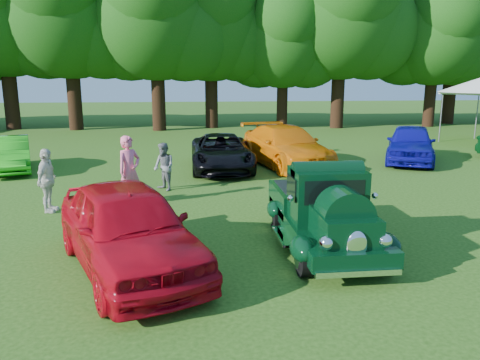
{
  "coord_description": "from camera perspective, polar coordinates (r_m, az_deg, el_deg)",
  "views": [
    {
      "loc": [
        -2.26,
        -9.18,
        3.47
      ],
      "look_at": [
        -1.06,
        1.53,
        1.1
      ],
      "focal_mm": 35.0,
      "sensor_mm": 36.0,
      "label": 1
    }
  ],
  "objects": [
    {
      "name": "ground",
      "position": [
        10.07,
        7.03,
        -7.85
      ],
      "size": [
        120.0,
        120.0,
        0.0
      ],
      "primitive_type": "plane",
      "color": "#224810",
      "rests_on": "ground"
    },
    {
      "name": "spectator_grey",
      "position": [
        14.74,
        -9.26,
        1.6
      ],
      "size": [
        0.88,
        0.92,
        1.5
      ],
      "primitive_type": "imported",
      "rotation": [
        0.0,
        0.0,
        -0.98
      ],
      "color": "slate",
      "rests_on": "ground"
    },
    {
      "name": "red_convertible",
      "position": [
        8.79,
        -13.51,
        -5.64
      ],
      "size": [
        3.56,
        5.07,
        1.6
      ],
      "primitive_type": "imported",
      "rotation": [
        0.0,
        0.0,
        0.4
      ],
      "color": "#AB0715",
      "rests_on": "ground"
    },
    {
      "name": "hero_pickup",
      "position": [
        9.87,
        10.08,
        -3.92
      ],
      "size": [
        2.01,
        4.32,
        1.69
      ],
      "color": "black",
      "rests_on": "ground"
    },
    {
      "name": "spectator_pink",
      "position": [
        13.19,
        -13.33,
        1.11
      ],
      "size": [
        0.83,
        0.82,
        1.93
      ],
      "primitive_type": "imported",
      "rotation": [
        0.0,
        0.0,
        0.77
      ],
      "color": "#F5658C",
      "rests_on": "ground"
    },
    {
      "name": "back_car_black",
      "position": [
        17.88,
        -2.27,
        3.4
      ],
      "size": [
        2.28,
        4.88,
        1.35
      ],
      "primitive_type": "imported",
      "rotation": [
        0.0,
        0.0,
        -0.01
      ],
      "color": "black",
      "rests_on": "ground"
    },
    {
      "name": "back_car_orange",
      "position": [
        18.61,
        5.6,
        4.08
      ],
      "size": [
        3.41,
        5.85,
        1.59
      ],
      "primitive_type": "imported",
      "rotation": [
        0.0,
        0.0,
        0.23
      ],
      "color": "orange",
      "rests_on": "ground"
    },
    {
      "name": "tree_line",
      "position": [
        33.28,
        -3.9,
        18.85
      ],
      "size": [
        64.28,
        10.97,
        12.51
      ],
      "color": "black",
      "rests_on": "ground"
    },
    {
      "name": "back_car_blue",
      "position": [
        20.74,
        20.07,
        4.2
      ],
      "size": [
        3.67,
        4.93,
        1.56
      ],
      "primitive_type": "imported",
      "rotation": [
        0.0,
        0.0,
        -0.45
      ],
      "color": "#0E0C8D",
      "rests_on": "ground"
    },
    {
      "name": "back_car_lime",
      "position": [
        19.65,
        -26.23,
        2.86
      ],
      "size": [
        2.53,
        4.15,
        1.29
      ],
      "primitive_type": "imported",
      "rotation": [
        0.0,
        0.0,
        0.32
      ],
      "color": "green",
      "rests_on": "ground"
    },
    {
      "name": "spectator_white",
      "position": [
        13.15,
        -22.46,
        -0.09
      ],
      "size": [
        0.52,
        1.03,
        1.68
      ],
      "primitive_type": "imported",
      "rotation": [
        0.0,
        0.0,
        1.45
      ],
      "color": "beige",
      "rests_on": "ground"
    }
  ]
}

